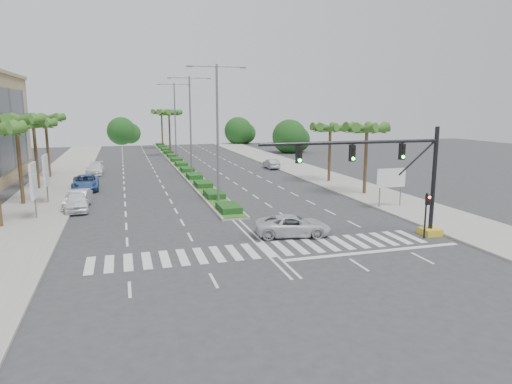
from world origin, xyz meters
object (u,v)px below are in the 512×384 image
car_parked_c (85,183)px  car_right (271,164)px  car_parked_d (95,169)px  car_crossing (293,226)px  car_parked_b (78,199)px  car_parked_a (77,202)px

car_parked_c → car_right: size_ratio=1.39×
car_parked_d → car_right: (23.23, -1.15, -0.06)m
car_crossing → car_right: 33.64m
car_parked_c → car_crossing: car_parked_c is taller
car_parked_b → car_parked_a: bearing=-83.2°
car_parked_a → car_right: (23.60, 20.44, -0.11)m
car_parked_c → car_parked_a: bearing=-92.2°
car_parked_a → car_parked_b: 1.17m
car_parked_a → car_crossing: (14.41, -11.91, -0.08)m
car_parked_a → car_parked_c: car_parked_c is taller
car_parked_d → car_crossing: car_parked_d is taller
car_parked_a → car_parked_d: bearing=86.0°
car_parked_b → car_parked_c: car_parked_c is taller
car_parked_d → car_crossing: (14.04, -33.51, -0.02)m
car_parked_c → car_right: 25.81m
car_parked_c → car_crossing: bearing=-58.9°
car_parked_a → car_right: size_ratio=1.13×
car_parked_b → car_crossing: 19.46m
car_parked_d → car_crossing: bearing=-65.2°
car_parked_d → car_parked_c: bearing=-89.8°
car_parked_d → car_right: 23.26m
car_parked_a → car_crossing: 18.70m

